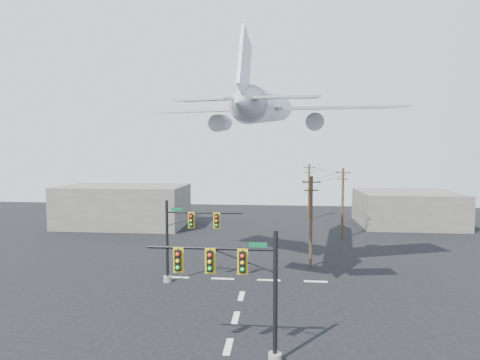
# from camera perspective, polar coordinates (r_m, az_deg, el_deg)

# --- Properties ---
(ground) EXTENTS (120.00, 120.00, 0.00)m
(ground) POSITION_cam_1_polar(r_m,az_deg,el_deg) (24.64, -1.68, -22.63)
(ground) COLOR black
(ground) RESTS_ON ground
(lane_markings) EXTENTS (14.00, 21.20, 0.01)m
(lane_markings) POSITION_cam_1_polar(r_m,az_deg,el_deg) (29.46, -0.32, -17.96)
(lane_markings) COLOR silver
(lane_markings) RESTS_ON ground
(signal_mast_near) EXTENTS (7.13, 0.77, 7.02)m
(signal_mast_near) POSITION_cam_1_polar(r_m,az_deg,el_deg) (21.61, 0.32, -15.08)
(signal_mast_near) COLOR gray
(signal_mast_near) RESTS_ON ground
(signal_mast_far) EXTENTS (6.73, 0.77, 6.98)m
(signal_mast_far) POSITION_cam_1_polar(r_m,az_deg,el_deg) (34.27, -8.11, -8.28)
(signal_mast_far) COLOR gray
(signal_mast_far) RESTS_ON ground
(utility_pole_a) EXTENTS (1.75, 0.36, 8.73)m
(utility_pole_a) POSITION_cam_1_polar(r_m,az_deg,el_deg) (38.99, 10.07, -5.56)
(utility_pole_a) COLOR #49341F
(utility_pole_a) RESTS_ON ground
(utility_pole_b) EXTENTS (1.75, 0.71, 8.96)m
(utility_pole_b) POSITION_cam_1_polar(r_m,az_deg,el_deg) (52.35, 14.38, -3.01)
(utility_pole_b) COLOR #49341F
(utility_pole_b) RESTS_ON ground
(utility_pole_c) EXTENTS (1.83, 0.53, 9.02)m
(utility_pole_c) POSITION_cam_1_polar(r_m,az_deg,el_deg) (66.52, 9.78, -1.41)
(utility_pole_c) COLOR #49341F
(utility_pole_c) RESTS_ON ground
(power_lines) EXTENTS (6.58, 27.73, 0.16)m
(power_lines) POSITION_cam_1_polar(r_m,az_deg,el_deg) (52.44, 12.17, 0.97)
(power_lines) COLOR black
(airliner) EXTENTS (24.20, 25.65, 6.64)m
(airliner) POSITION_cam_1_polar(r_m,az_deg,el_deg) (37.28, 3.88, 10.25)
(airliner) COLOR #AEB3BA
(building_left) EXTENTS (18.00, 10.00, 6.00)m
(building_left) POSITION_cam_1_polar(r_m,az_deg,el_deg) (61.75, -16.22, -3.55)
(building_left) COLOR slate
(building_left) RESTS_ON ground
(building_right) EXTENTS (14.00, 12.00, 5.00)m
(building_right) POSITION_cam_1_polar(r_m,az_deg,el_deg) (65.31, 22.63, -3.73)
(building_right) COLOR slate
(building_right) RESTS_ON ground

